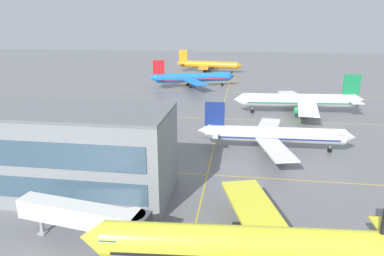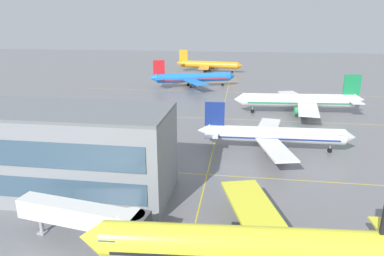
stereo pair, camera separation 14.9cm
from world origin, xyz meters
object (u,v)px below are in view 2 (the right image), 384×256
object	(u,v)px
airliner_front_gate	(257,245)
airliner_far_right_stand	(208,65)
airliner_far_left_stand	(193,78)
airliner_third_row	(299,100)
jet_bridge	(91,217)
airliner_second_row	(274,135)

from	to	relation	value
airliner_front_gate	airliner_far_right_stand	size ratio (longest dim) A/B	1.07
airliner_far_left_stand	airliner_far_right_stand	distance (m)	46.25
airliner_third_row	airliner_far_right_stand	xyz separation A→B (m)	(-37.19, 86.24, -0.23)
airliner_third_row	jet_bridge	bearing A→B (deg)	-116.74
airliner_front_gate	jet_bridge	bearing A→B (deg)	171.21
airliner_far_left_stand	airliner_far_right_stand	bearing A→B (deg)	87.19
airliner_second_row	airliner_third_row	distance (m)	35.52
airliner_third_row	airliner_far_left_stand	xyz separation A→B (m)	(-39.46, 40.04, -0.20)
airliner_far_left_stand	jet_bridge	bearing A→B (deg)	-88.56
airliner_far_right_stand	airliner_third_row	bearing A→B (deg)	-66.67
airliner_far_right_stand	jet_bridge	bearing A→B (deg)	-89.80
airliner_front_gate	airliner_second_row	size ratio (longest dim) A/B	1.16
airliner_second_row	airliner_front_gate	bearing A→B (deg)	-96.86
airliner_front_gate	jet_bridge	world-z (taller)	airliner_front_gate
airliner_third_row	jet_bridge	distance (m)	81.41
airliner_second_row	airliner_far_right_stand	world-z (taller)	airliner_far_right_stand
airliner_front_gate	jet_bridge	distance (m)	21.42
airliner_front_gate	airliner_far_right_stand	world-z (taller)	airliner_front_gate
airliner_third_row	airliner_far_left_stand	world-z (taller)	airliner_third_row
jet_bridge	airliner_front_gate	bearing A→B (deg)	-8.79
airliner_second_row	airliner_third_row	world-z (taller)	airliner_third_row
jet_bridge	airliner_far_left_stand	bearing A→B (deg)	91.44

